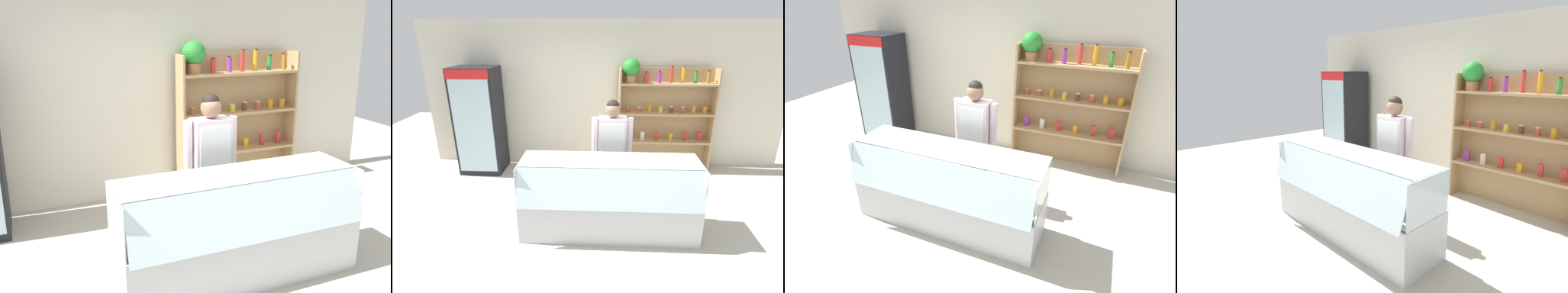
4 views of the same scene
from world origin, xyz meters
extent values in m
plane|color=#B7B2A3|center=(0.00, 0.00, 0.00)|extent=(12.00, 12.00, 0.00)
cube|color=silver|center=(0.00, 2.32, 1.35)|extent=(6.80, 0.10, 2.70)
cube|color=black|center=(-2.26, 1.84, 0.96)|extent=(0.76, 0.62, 1.93)
cube|color=silver|center=(-2.26, 1.52, 0.96)|extent=(0.68, 0.01, 1.73)
cube|color=red|center=(-2.26, 1.52, 1.84)|extent=(0.72, 0.01, 0.16)
cylinder|color=#9E6623|center=(-2.50, 1.59, 0.32)|extent=(0.06, 0.06, 0.14)
cylinder|color=purple|center=(-2.34, 1.59, 0.35)|extent=(0.06, 0.06, 0.20)
cylinder|color=#9E6623|center=(-2.18, 1.59, 0.34)|extent=(0.07, 0.07, 0.18)
cylinder|color=orange|center=(-2.02, 1.59, 0.35)|extent=(0.05, 0.05, 0.20)
cylinder|color=#3356B2|center=(-2.50, 1.59, 0.86)|extent=(0.06, 0.06, 0.20)
cylinder|color=red|center=(-2.34, 1.59, 0.86)|extent=(0.06, 0.06, 0.20)
cylinder|color=#2D8C38|center=(-2.18, 1.59, 0.84)|extent=(0.06, 0.06, 0.16)
cylinder|color=purple|center=(-2.02, 1.59, 0.86)|extent=(0.06, 0.06, 0.19)
cylinder|color=silver|center=(-2.47, 1.59, 1.35)|extent=(0.06, 0.06, 0.16)
cylinder|color=#2D8C38|center=(-2.26, 1.59, 1.37)|extent=(0.05, 0.05, 0.21)
cylinder|color=#9E6623|center=(-2.04, 1.59, 1.35)|extent=(0.07, 0.07, 0.16)
cube|color=tan|center=(1.12, 2.15, 0.95)|extent=(1.71, 0.02, 1.90)
cube|color=tan|center=(0.28, 2.01, 0.95)|extent=(0.03, 0.28, 1.90)
cube|color=tan|center=(1.96, 2.01, 0.95)|extent=(0.03, 0.28, 1.90)
cube|color=tan|center=(1.12, 2.01, 0.57)|extent=(1.65, 0.28, 0.04)
cube|color=tan|center=(1.12, 2.01, 1.10)|extent=(1.65, 0.28, 0.04)
cube|color=tan|center=(1.12, 2.01, 1.63)|extent=(1.65, 0.28, 0.04)
cylinder|color=#996038|center=(0.46, 2.01, 1.72)|extent=(0.18, 0.18, 0.13)
sphere|color=#25852D|center=(0.46, 2.01, 1.91)|extent=(0.30, 0.30, 0.30)
cylinder|color=red|center=(0.73, 2.02, 1.74)|extent=(0.07, 0.07, 0.18)
cylinder|color=black|center=(0.73, 2.01, 1.84)|extent=(0.05, 0.05, 0.02)
cylinder|color=purple|center=(0.95, 1.99, 1.74)|extent=(0.07, 0.07, 0.19)
cylinder|color=black|center=(0.95, 2.01, 1.85)|extent=(0.04, 0.04, 0.02)
cylinder|color=red|center=(1.17, 2.03, 1.79)|extent=(0.06, 0.06, 0.27)
cylinder|color=black|center=(1.17, 2.01, 1.93)|extent=(0.04, 0.04, 0.02)
cylinder|color=orange|center=(1.37, 2.03, 1.79)|extent=(0.06, 0.06, 0.27)
cylinder|color=black|center=(1.37, 2.01, 1.93)|extent=(0.04, 0.04, 0.02)
cylinder|color=#2D8C38|center=(1.59, 2.03, 1.74)|extent=(0.06, 0.06, 0.19)
cylinder|color=black|center=(1.59, 2.01, 1.85)|extent=(0.04, 0.04, 0.02)
cylinder|color=#9E6623|center=(1.80, 1.99, 1.75)|extent=(0.06, 0.06, 0.21)
cylinder|color=black|center=(1.80, 2.01, 1.86)|extent=(0.04, 0.04, 0.02)
cylinder|color=#BF4C2D|center=(0.44, 2.02, 1.16)|extent=(0.07, 0.07, 0.09)
cylinder|color=gold|center=(0.44, 2.01, 1.21)|extent=(0.07, 0.07, 0.01)
cylinder|color=#BF4C2D|center=(0.63, 2.02, 1.16)|extent=(0.08, 0.08, 0.09)
cylinder|color=silver|center=(0.63, 2.01, 1.21)|extent=(0.08, 0.08, 0.01)
cylinder|color=orange|center=(0.83, 2.02, 1.18)|extent=(0.08, 0.08, 0.12)
cylinder|color=gold|center=(0.83, 2.01, 1.24)|extent=(0.08, 0.08, 0.01)
cylinder|color=yellow|center=(1.02, 1.99, 1.16)|extent=(0.07, 0.07, 0.09)
cylinder|color=silver|center=(1.02, 2.01, 1.21)|extent=(0.07, 0.07, 0.01)
cylinder|color=brown|center=(1.21, 2.02, 1.17)|extent=(0.07, 0.07, 0.11)
cylinder|color=silver|center=(1.21, 2.01, 1.23)|extent=(0.07, 0.07, 0.01)
cylinder|color=#BF4C2D|center=(1.42, 2.01, 1.17)|extent=(0.08, 0.08, 0.10)
cylinder|color=silver|center=(1.42, 2.01, 1.23)|extent=(0.08, 0.08, 0.01)
cylinder|color=orange|center=(1.61, 1.99, 1.18)|extent=(0.07, 0.07, 0.12)
cylinder|color=gold|center=(1.61, 2.01, 1.24)|extent=(0.07, 0.07, 0.01)
cylinder|color=orange|center=(1.81, 2.01, 1.17)|extent=(0.08, 0.08, 0.11)
cylinder|color=gold|center=(1.81, 2.01, 1.23)|extent=(0.08, 0.08, 0.01)
cube|color=purple|center=(0.47, 2.01, 0.67)|extent=(0.08, 0.04, 0.16)
cube|color=silver|center=(0.73, 2.01, 0.66)|extent=(0.07, 0.04, 0.16)
cube|color=red|center=(0.99, 2.01, 0.66)|extent=(0.07, 0.04, 0.16)
cube|color=orange|center=(1.25, 2.01, 0.65)|extent=(0.07, 0.05, 0.13)
cube|color=red|center=(1.51, 2.01, 0.67)|extent=(0.05, 0.04, 0.17)
cube|color=red|center=(1.77, 2.01, 0.67)|extent=(0.07, 0.05, 0.17)
cube|color=silver|center=(0.08, 0.02, 0.28)|extent=(2.24, 0.68, 0.55)
cube|color=white|center=(0.08, 0.02, 0.57)|extent=(2.18, 0.62, 0.03)
cube|color=silver|center=(0.08, -0.30, 0.78)|extent=(2.20, 0.16, 0.47)
cube|color=silver|center=(0.08, 0.07, 1.00)|extent=(2.20, 0.52, 0.01)
cube|color=silver|center=(-1.03, 0.02, 0.78)|extent=(0.01, 0.64, 0.45)
cube|color=silver|center=(1.19, 0.02, 0.78)|extent=(0.01, 0.64, 0.45)
cube|color=tan|center=(-0.81, 0.10, 0.61)|extent=(0.16, 0.12, 0.05)
cube|color=white|center=(-0.81, -0.10, 0.61)|extent=(0.05, 0.03, 0.02)
cube|color=tan|center=(-0.45, 0.10, 0.61)|extent=(0.16, 0.11, 0.04)
cube|color=white|center=(-0.45, -0.10, 0.61)|extent=(0.05, 0.03, 0.02)
cube|color=tan|center=(-0.10, 0.10, 0.61)|extent=(0.16, 0.12, 0.06)
cube|color=white|center=(-0.10, -0.10, 0.61)|extent=(0.05, 0.03, 0.02)
cube|color=tan|center=(0.25, 0.10, 0.61)|extent=(0.16, 0.11, 0.05)
cube|color=white|center=(0.25, -0.10, 0.61)|extent=(0.05, 0.03, 0.02)
cube|color=beige|center=(0.61, 0.10, 0.61)|extent=(0.17, 0.12, 0.04)
cube|color=white|center=(0.61, -0.10, 0.61)|extent=(0.05, 0.03, 0.02)
cube|color=tan|center=(0.96, 0.10, 0.61)|extent=(0.16, 0.12, 0.04)
cube|color=white|center=(0.96, -0.10, 0.61)|extent=(0.05, 0.03, 0.02)
cylinder|color=#C1706B|center=(-0.86, -0.08, 0.65)|extent=(0.15, 0.13, 0.12)
cylinder|color=#A35B4C|center=(-0.64, -0.08, 0.64)|extent=(0.19, 0.14, 0.12)
cylinder|color=#C1706B|center=(-0.42, -0.08, 0.66)|extent=(0.19, 0.16, 0.14)
cylinder|color=white|center=(0.64, -0.06, 0.68)|extent=(0.07, 0.07, 0.20)
cylinder|color=white|center=(0.74, -0.06, 0.69)|extent=(0.07, 0.07, 0.22)
cylinder|color=#383D51|center=(0.03, 0.72, 0.37)|extent=(0.13, 0.13, 0.75)
cylinder|color=#383D51|center=(0.21, 0.72, 0.37)|extent=(0.13, 0.13, 0.75)
cube|color=silver|center=(0.12, 0.72, 1.06)|extent=(0.39, 0.24, 0.62)
cube|color=white|center=(0.12, 0.60, 0.73)|extent=(0.33, 0.01, 1.15)
cylinder|color=silver|center=(-0.13, 0.72, 1.09)|extent=(0.09, 0.09, 0.56)
cylinder|color=silver|center=(0.37, 0.72, 1.09)|extent=(0.09, 0.09, 0.56)
sphere|color=#8C664C|center=(0.12, 0.72, 1.47)|extent=(0.21, 0.21, 0.21)
sphere|color=black|center=(0.12, 0.73, 1.53)|extent=(0.18, 0.18, 0.18)
camera|label=1|loc=(-1.65, -3.16, 2.33)|focal=40.00mm
camera|label=2|loc=(-0.03, -3.42, 2.51)|focal=28.00mm
camera|label=3|loc=(1.61, -2.58, 2.58)|focal=28.00mm
camera|label=4|loc=(2.70, -2.15, 1.90)|focal=28.00mm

